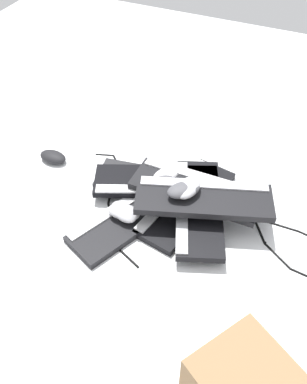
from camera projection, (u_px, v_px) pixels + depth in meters
ground_plane at (161, 208)px, 1.48m from camera, size 3.20×3.20×0.00m
keyboard_0 at (186, 202)px, 1.49m from camera, size 0.23×0.46×0.03m
keyboard_1 at (156, 184)px, 1.55m from camera, size 0.46×0.22×0.03m
keyboard_2 at (130, 217)px, 1.44m from camera, size 0.31×0.46×0.03m
keyboard_3 at (198, 207)px, 1.43m from camera, size 0.30×0.46×0.03m
keyboard_4 at (157, 182)px, 1.52m from camera, size 0.46×0.31×0.03m
keyboard_5 at (196, 190)px, 1.45m from camera, size 0.44×0.15×0.03m
keyboard_6 at (204, 198)px, 1.38m from camera, size 0.46×0.29×0.03m
mouse_0 at (184, 190)px, 1.35m from camera, size 0.12×0.12×0.04m
mouse_1 at (166, 175)px, 1.49m from camera, size 0.11×0.13×0.04m
mouse_2 at (124, 212)px, 1.41m from camera, size 0.13×0.11×0.04m
mouse_3 at (188, 187)px, 1.36m from camera, size 0.08×0.12×0.04m
mouse_4 at (124, 212)px, 1.41m from camera, size 0.12×0.08×0.04m
mouse_5 at (53, 157)px, 1.65m from camera, size 0.11×0.07×0.04m
mouse_6 at (167, 183)px, 1.46m from camera, size 0.13×0.10×0.04m
cable_0 at (114, 200)px, 1.51m from camera, size 0.39×0.45×0.01m
cable_1 at (282, 238)px, 1.39m from camera, size 0.34×0.25×0.01m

